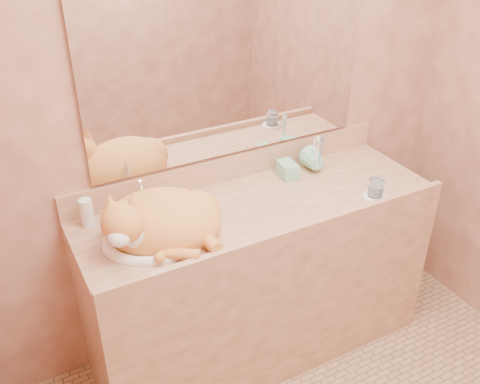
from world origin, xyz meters
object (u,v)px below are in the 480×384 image
vanity_counter (258,280)px  sink_basin (157,222)px  toothbrush_cup (317,165)px  water_glass (376,188)px  cat (158,220)px  soap_dispenser (293,166)px

vanity_counter → sink_basin: bearing=-177.6°
sink_basin → toothbrush_cup: sink_basin is taller
sink_basin → water_glass: 0.97m
vanity_counter → sink_basin: (-0.48, -0.02, 0.49)m
vanity_counter → cat: 0.70m
sink_basin → soap_dispenser: (0.71, 0.12, 0.01)m
vanity_counter → water_glass: 0.70m
cat → sink_basin: bearing=136.0°
vanity_counter → cat: (-0.47, -0.03, 0.51)m
water_glass → soap_dispenser: bearing=130.0°
cat → soap_dispenser: (0.71, 0.13, -0.00)m
vanity_counter → soap_dispenser: soap_dispenser is taller
cat → soap_dispenser: size_ratio=2.90×
toothbrush_cup → water_glass: size_ratio=1.41×
sink_basin → soap_dispenser: 0.72m
vanity_counter → cat: cat is taller
toothbrush_cup → water_glass: (0.11, -0.29, -0.00)m
vanity_counter → toothbrush_cup: (0.37, 0.10, 0.48)m
soap_dispenser → cat: bearing=-164.4°
sink_basin → toothbrush_cup: 0.86m
toothbrush_cup → cat: bearing=-171.4°
soap_dispenser → water_glass: size_ratio=2.06×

